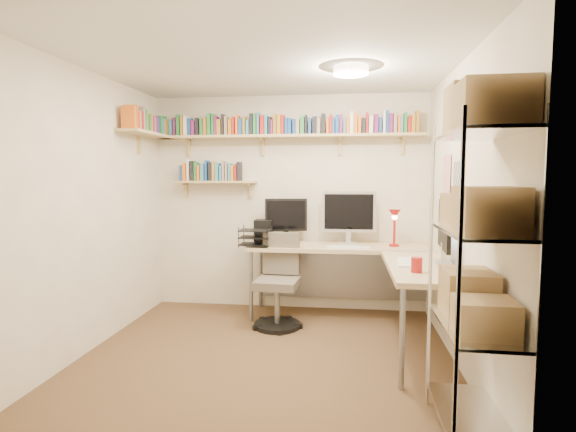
% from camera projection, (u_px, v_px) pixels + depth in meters
% --- Properties ---
extents(ground, '(3.20, 3.20, 0.00)m').
position_uv_depth(ground, '(267.00, 355.00, 3.93)').
color(ground, '#48331E').
rests_on(ground, ground).
extents(room_shell, '(3.24, 3.04, 2.52)m').
position_uv_depth(room_shell, '(267.00, 178.00, 3.79)').
color(room_shell, beige).
rests_on(room_shell, ground).
extents(wall_shelves, '(3.12, 1.09, 0.80)m').
position_uv_depth(wall_shelves, '(249.00, 136.00, 5.09)').
color(wall_shelves, tan).
rests_on(wall_shelves, ground).
extents(corner_desk, '(2.15, 2.05, 1.40)m').
position_uv_depth(corner_desk, '(348.00, 250.00, 4.68)').
color(corner_desk, tan).
rests_on(corner_desk, ground).
extents(office_chair, '(0.51, 0.52, 0.97)m').
position_uv_depth(office_chair, '(278.00, 287.00, 4.69)').
color(office_chair, black).
rests_on(office_chair, ground).
extents(wire_rack, '(0.42, 0.83, 2.11)m').
position_uv_depth(wire_rack, '(479.00, 213.00, 2.55)').
color(wire_rack, silver).
rests_on(wire_rack, ground).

